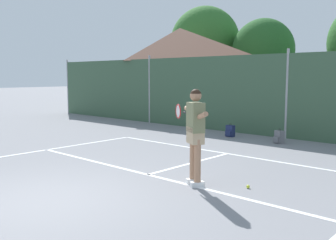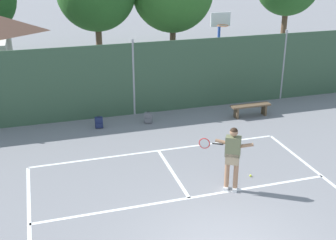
{
  "view_description": "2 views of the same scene",
  "coord_description": "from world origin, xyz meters",
  "px_view_note": "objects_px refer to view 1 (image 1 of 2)",
  "views": [
    {
      "loc": [
        5.71,
        -3.13,
        2.11
      ],
      "look_at": [
        -0.75,
        3.93,
        1.0
      ],
      "focal_mm": 41.0,
      "sensor_mm": 36.0,
      "label": 1
    },
    {
      "loc": [
        -3.5,
        -7.12,
        6.34
      ],
      "look_at": [
        0.26,
        5.27,
        1.14
      ],
      "focal_mm": 47.49,
      "sensor_mm": 36.0,
      "label": 2
    }
  ],
  "objects_px": {
    "tennis_player": "(195,128)",
    "backpack_navy": "(230,131)",
    "tennis_ball": "(248,187)",
    "backpack_grey": "(279,137)"
  },
  "relations": [
    {
      "from": "tennis_player",
      "to": "backpack_navy",
      "type": "bearing_deg",
      "value": 116.94
    },
    {
      "from": "tennis_player",
      "to": "tennis_ball",
      "type": "distance_m",
      "value": 1.48
    },
    {
      "from": "tennis_ball",
      "to": "backpack_grey",
      "type": "distance_m",
      "value": 5.21
    },
    {
      "from": "backpack_navy",
      "to": "tennis_player",
      "type": "bearing_deg",
      "value": -63.06
    },
    {
      "from": "backpack_grey",
      "to": "backpack_navy",
      "type": "bearing_deg",
      "value": 177.81
    },
    {
      "from": "tennis_player",
      "to": "tennis_ball",
      "type": "relative_size",
      "value": 28.1
    },
    {
      "from": "tennis_player",
      "to": "tennis_ball",
      "type": "bearing_deg",
      "value": 29.96
    },
    {
      "from": "tennis_ball",
      "to": "backpack_grey",
      "type": "xyz_separation_m",
      "value": [
        -1.8,
        4.88,
        0.16
      ]
    },
    {
      "from": "tennis_player",
      "to": "backpack_navy",
      "type": "xyz_separation_m",
      "value": [
        -2.78,
        5.46,
        -0.92
      ]
    },
    {
      "from": "backpack_navy",
      "to": "backpack_grey",
      "type": "relative_size",
      "value": 1.0
    }
  ]
}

